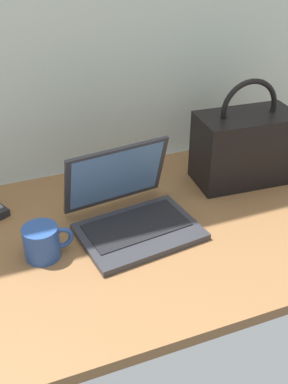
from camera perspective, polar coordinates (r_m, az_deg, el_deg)
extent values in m
cube|color=brown|center=(1.29, 0.85, -4.89)|extent=(1.60, 0.76, 0.03)
cube|color=#2D2D33|center=(1.25, -0.57, -4.89)|extent=(0.33, 0.26, 0.02)
cube|color=black|center=(1.26, -0.89, -4.15)|extent=(0.29, 0.17, 0.00)
cube|color=#2D2D33|center=(1.30, -3.46, 2.06)|extent=(0.31, 0.10, 0.19)
cube|color=#4C72A5|center=(1.29, -3.35, 2.01)|extent=(0.27, 0.08, 0.17)
cylinder|color=#26478C|center=(1.19, -12.40, -6.02)|extent=(0.09, 0.09, 0.09)
torus|color=#26478C|center=(1.19, -10.02, -5.52)|extent=(0.06, 0.01, 0.06)
cube|color=black|center=(1.48, 12.12, 5.27)|extent=(0.31, 0.18, 0.22)
torus|color=black|center=(1.43, 12.71, 9.91)|extent=(0.18, 0.03, 0.18)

